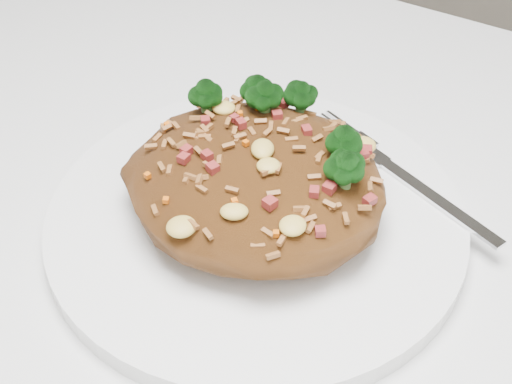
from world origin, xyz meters
TOP-DOWN VIEW (x-y plane):
  - plate at (-0.00, 0.07)m, footprint 0.26×0.26m
  - fried_rice at (-0.00, 0.07)m, footprint 0.16×0.15m
  - fork at (0.07, 0.15)m, footprint 0.16×0.07m

SIDE VIEW (x-z plane):
  - plate at x=0.00m, z-range 0.75..0.76m
  - fork at x=0.07m, z-range 0.76..0.77m
  - fried_rice at x=0.00m, z-range 0.76..0.83m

